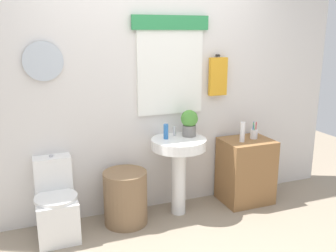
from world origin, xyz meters
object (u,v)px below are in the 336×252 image
Objects in this scene: lotion_bottle at (242,132)px; toilet at (56,206)px; toothbrush_cup at (254,134)px; potted_plant at (189,122)px; wooden_cabinet at (246,171)px; pedestal_sink at (179,157)px; laundry_hamper at (126,198)px; soap_bottle at (166,132)px.

toilet is at bearing 177.82° from lotion_bottle.
toilet is 3.99× the size of toothbrush_cup.
lotion_bottle reaches higher than toothbrush_cup.
wooden_cabinet is at bearing -5.13° from potted_plant.
toilet is 2.18m from toothbrush_cup.
pedestal_sink is (1.22, -0.03, 0.34)m from toilet.
toilet is at bearing 177.05° from laundry_hamper.
soap_bottle is 0.84m from lotion_bottle.
toilet is at bearing 179.63° from toothbrush_cup.
toilet is 1.27m from pedestal_sink.
toilet is 0.91× the size of pedestal_sink.
potted_plant reaches higher than toilet.
toilet is 3.46× the size of lotion_bottle.
potted_plant is at bearing 176.99° from toothbrush_cup.
laundry_hamper is 2.89× the size of toothbrush_cup.
laundry_hamper is at bearing -173.59° from soap_bottle.
lotion_bottle is at bearing -2.18° from toilet.
laundry_hamper is at bearing -179.22° from toothbrush_cup.
toilet is 1.25m from soap_bottle.
potted_plant is at bearing 170.13° from lotion_bottle.
toilet is at bearing 179.05° from wooden_cabinet.
soap_bottle is (0.45, 0.05, 0.62)m from laundry_hamper.
toothbrush_cup reaches higher than laundry_hamper.
soap_bottle is at bearing 178.31° from toothbrush_cup.
soap_bottle is (1.10, 0.02, 0.60)m from toilet.
laundry_hamper is (0.65, -0.03, -0.01)m from toilet.
lotion_bottle reaches higher than pedestal_sink.
toilet is 2.03m from wooden_cabinet.
toothbrush_cup is at bearing 12.00° from wooden_cabinet.
laundry_hamper is 1.38m from wooden_cabinet.
laundry_hamper is 0.99m from potted_plant.
lotion_bottle is 1.16× the size of toothbrush_cup.
pedestal_sink is at bearing -0.00° from laundry_hamper.
laundry_hamper is at bearing 180.00° from pedestal_sink.
soap_bottle reaches higher than wooden_cabinet.
potted_plant reaches higher than laundry_hamper.
soap_bottle is at bearing 157.38° from pedestal_sink.
potted_plant is (1.36, 0.03, 0.68)m from toilet.
lotion_bottle is (0.71, -0.04, 0.20)m from pedestal_sink.
soap_bottle is at bearing 6.41° from laundry_hamper.
pedestal_sink is 2.96× the size of potted_plant.
toothbrush_cup is (2.12, -0.01, 0.48)m from toilet.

